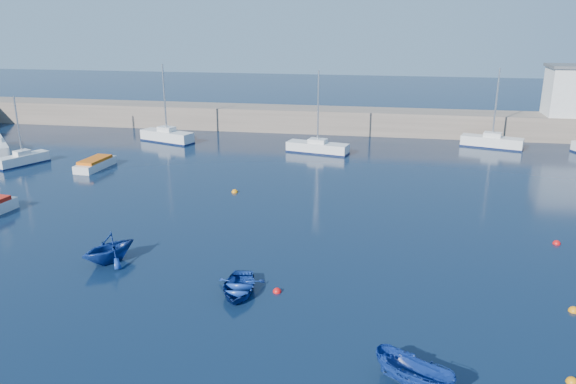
% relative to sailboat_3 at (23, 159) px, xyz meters
% --- Properties ---
extents(ground, '(220.00, 220.00, 0.00)m').
position_rel_sailboat_3_xyz_m(ground, '(23.42, -25.93, -0.53)').
color(ground, '#0B1C33').
rests_on(ground, ground).
extents(back_wall, '(96.00, 4.50, 2.60)m').
position_rel_sailboat_3_xyz_m(back_wall, '(23.42, 20.07, 0.77)').
color(back_wall, '#796A5C').
rests_on(back_wall, ground).
extents(sailboat_3, '(3.03, 4.65, 6.16)m').
position_rel_sailboat_3_xyz_m(sailboat_3, '(0.00, 0.00, 0.00)').
color(sailboat_3, silver).
rests_on(sailboat_3, ground).
extents(sailboat_5, '(6.25, 3.66, 8.09)m').
position_rel_sailboat_3_xyz_m(sailboat_5, '(9.06, 11.36, 0.11)').
color(sailboat_5, silver).
rests_on(sailboat_5, ground).
extents(sailboat_6, '(6.22, 2.95, 7.89)m').
position_rel_sailboat_3_xyz_m(sailboat_6, '(25.35, 9.27, 0.02)').
color(sailboat_6, silver).
rests_on(sailboat_6, ground).
extents(sailboat_7, '(6.17, 3.32, 7.93)m').
position_rel_sailboat_3_xyz_m(sailboat_7, '(42.43, 14.67, 0.08)').
color(sailboat_7, silver).
rests_on(sailboat_7, ground).
extents(motorboat_2, '(1.88, 4.53, 0.91)m').
position_rel_sailboat_3_xyz_m(motorboat_2, '(6.95, 0.04, -0.10)').
color(motorboat_2, silver).
rests_on(motorboat_2, ground).
extents(dinghy_center, '(2.64, 3.48, 0.68)m').
position_rel_sailboat_3_xyz_m(dinghy_center, '(25.26, -20.17, -0.19)').
color(dinghy_center, navy).
rests_on(dinghy_center, ground).
extents(dinghy_left, '(3.94, 4.09, 1.66)m').
position_rel_sailboat_3_xyz_m(dinghy_left, '(17.43, -17.89, 0.30)').
color(dinghy_left, navy).
rests_on(dinghy_left, ground).
extents(dinghy_right, '(3.35, 2.86, 1.25)m').
position_rel_sailboat_3_xyz_m(dinghy_right, '(33.32, -26.12, 0.09)').
color(dinghy_right, navy).
rests_on(dinghy_right, ground).
extents(buoy_1, '(0.43, 0.43, 0.43)m').
position_rel_sailboat_3_xyz_m(buoy_1, '(27.08, -19.68, -0.53)').
color(buoy_1, red).
rests_on(buoy_1, ground).
extents(buoy_2, '(0.47, 0.47, 0.47)m').
position_rel_sailboat_3_xyz_m(buoy_2, '(40.70, -19.14, -0.53)').
color(buoy_2, orange).
rests_on(buoy_2, ground).
extents(buoy_3, '(0.49, 0.49, 0.49)m').
position_rel_sailboat_3_xyz_m(buoy_3, '(20.80, -4.54, -0.53)').
color(buoy_3, orange).
rests_on(buoy_3, ground).
extents(buoy_4, '(0.46, 0.46, 0.46)m').
position_rel_sailboat_3_xyz_m(buoy_4, '(42.09, -10.91, -0.53)').
color(buoy_4, red).
rests_on(buoy_4, ground).
extents(buoy_5, '(0.44, 0.44, 0.44)m').
position_rel_sailboat_3_xyz_m(buoy_5, '(39.07, -24.69, -0.53)').
color(buoy_5, orange).
rests_on(buoy_5, ground).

